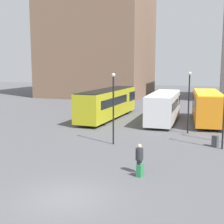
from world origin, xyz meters
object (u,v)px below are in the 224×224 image
traveler (139,156)px  lamp_post_0 (113,103)px  bus_0 (108,103)px  bus_1 (164,106)px  trash_bin (215,141)px  suitcase (140,170)px  lamp_post_3 (189,97)px  bus_2 (207,106)px

traveler → lamp_post_0: 6.90m
bus_0 → bus_1: bus_0 is taller
traveler → trash_bin: (3.92, 7.30, -0.57)m
bus_0 → suitcase: 18.62m
suitcase → lamp_post_3: (1.43, 11.77, 2.84)m
bus_0 → bus_1: bearing=-92.0°
traveler → lamp_post_3: lamp_post_3 is taller
bus_2 → suitcase: bearing=164.7°
traveler → trash_bin: bearing=-17.1°
traveler → suitcase: bearing=-151.1°
bus_0 → bus_2: size_ratio=1.27×
suitcase → bus_0: bearing=35.9°
traveler → bus_2: bearing=1.3°
suitcase → trash_bin: size_ratio=1.14×
bus_0 → suitcase: bearing=-153.3°
bus_0 → traveler: bearing=-153.1°
lamp_post_0 → trash_bin: (7.32, 1.71, -2.75)m
bus_0 → lamp_post_3: 10.61m
bus_2 → bus_0: bearing=87.3°
bus_2 → suitcase: bus_2 is taller
traveler → lamp_post_3: (1.59, 11.28, 2.19)m
bus_1 → traveler: (1.34, -15.94, -0.69)m
bus_0 → lamp_post_0: (4.22, -10.78, 1.40)m
suitcase → trash_bin: bearing=-14.6°
trash_bin → bus_2: bearing=95.7°
lamp_post_0 → lamp_post_3: 7.56m
lamp_post_3 → trash_bin: (2.34, -3.97, -2.76)m
lamp_post_3 → suitcase: bearing=-96.9°
bus_1 → lamp_post_0: 10.65m
bus_1 → suitcase: size_ratio=9.54×
bus_0 → traveler: bus_0 is taller
bus_1 → trash_bin: size_ratio=10.88×
bus_2 → traveler: 17.29m
suitcase → lamp_post_3: size_ratio=0.18×
traveler → lamp_post_0: lamp_post_0 is taller
bus_2 → traveler: bearing=163.9°
traveler → trash_bin: size_ratio=1.96×
bus_2 → bus_1: bearing=97.9°
bus_2 → traveler: bus_2 is taller
bus_1 → suitcase: bus_1 is taller
bus_1 → traveler: size_ratio=5.55×
bus_1 → lamp_post_3: size_ratio=1.72×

